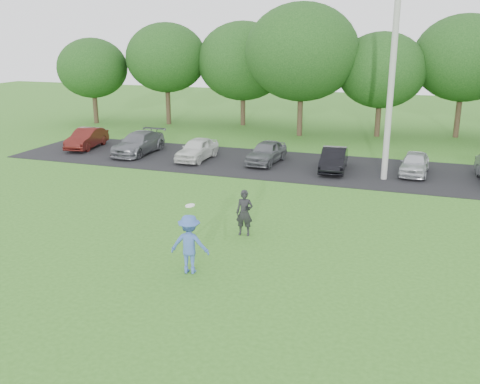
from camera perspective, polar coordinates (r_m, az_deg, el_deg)
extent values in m
plane|color=#356E1F|center=(16.26, -4.07, -7.75)|extent=(100.00, 100.00, 0.00)
cube|color=black|center=(28.04, 6.37, 2.74)|extent=(32.00, 6.50, 0.03)
cylinder|color=#A7A6A2|center=(25.51, 15.92, 12.14)|extent=(0.28, 0.28, 9.95)
imported|color=#3E5EB0|center=(15.48, -5.40, -5.55)|extent=(1.22, 0.83, 1.75)
cylinder|color=white|center=(14.90, -5.36, -1.45)|extent=(0.27, 0.27, 0.08)
imported|color=black|center=(18.24, 0.48, -2.24)|extent=(0.62, 0.45, 1.60)
cube|color=black|center=(17.95, 0.85, -1.77)|extent=(0.15, 0.12, 0.10)
imported|color=#4C1410|center=(33.50, -16.04, 5.53)|extent=(1.71, 3.70, 1.18)
imported|color=slate|center=(31.25, -10.77, 5.16)|extent=(1.73, 4.20, 1.21)
imported|color=silver|center=(29.28, -4.60, 4.59)|extent=(1.49, 3.49, 1.17)
imported|color=slate|center=(28.46, 2.83, 4.28)|extent=(1.65, 3.55, 1.17)
imported|color=black|center=(27.28, 9.96, 3.45)|extent=(1.45, 3.50, 1.13)
imported|color=#BABEC2|center=(27.52, 18.13, 2.94)|extent=(1.46, 3.26, 1.09)
cylinder|color=#38281C|center=(42.91, -15.15, 8.57)|extent=(0.36, 0.36, 2.20)
ellipsoid|color=#214C19|center=(42.62, -15.47, 12.63)|extent=(5.20, 5.20, 4.42)
cylinder|color=#38281C|center=(41.30, -7.66, 9.06)|extent=(0.36, 0.36, 2.70)
ellipsoid|color=#214C19|center=(40.99, -7.86, 14.02)|extent=(5.94, 5.94, 5.05)
cylinder|color=#38281C|center=(40.51, 0.31, 8.70)|extent=(0.36, 0.36, 2.20)
ellipsoid|color=#214C19|center=(40.17, 0.32, 13.80)|extent=(6.68, 6.68, 5.68)
cylinder|color=#38281C|center=(36.46, 6.41, 8.10)|extent=(0.36, 0.36, 2.70)
ellipsoid|color=#214C19|center=(36.08, 6.63, 14.60)|extent=(7.42, 7.42, 6.31)
cylinder|color=#38281C|center=(37.13, 14.49, 7.44)|extent=(0.36, 0.36, 2.20)
ellipsoid|color=#214C19|center=(36.77, 14.86, 12.46)|extent=(5.76, 5.76, 4.90)
cylinder|color=#38281C|center=(38.42, 22.20, 7.42)|extent=(0.36, 0.36, 2.70)
ellipsoid|color=#214C19|center=(38.07, 22.83, 13.04)|extent=(6.50, 6.50, 5.53)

